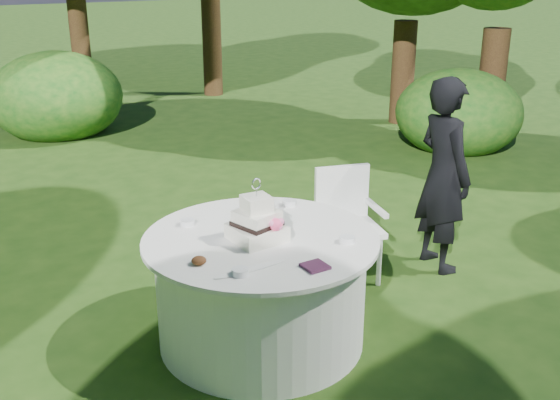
% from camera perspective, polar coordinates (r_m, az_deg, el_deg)
% --- Properties ---
extents(ground, '(80.00, 80.00, 0.00)m').
position_cam_1_polar(ground, '(4.66, -1.60, -11.96)').
color(ground, '#1C3B10').
rests_on(ground, ground).
extents(napkins, '(0.14, 0.14, 0.02)m').
position_cam_1_polar(napkins, '(3.89, 3.08, -5.78)').
color(napkins, '#431C37').
rests_on(napkins, table).
extents(feather_plume, '(0.48, 0.07, 0.01)m').
position_cam_1_polar(feather_plume, '(3.86, -2.60, -6.03)').
color(feather_plume, white).
rests_on(feather_plume, table).
extents(guest, '(0.48, 0.65, 1.63)m').
position_cam_1_polar(guest, '(5.56, 14.05, 2.12)').
color(guest, black).
rests_on(guest, ground).
extents(table, '(1.56, 1.56, 0.77)m').
position_cam_1_polar(table, '(4.47, -1.65, -7.73)').
color(table, white).
rests_on(table, ground).
extents(cake, '(0.33, 0.33, 0.43)m').
position_cam_1_polar(cake, '(4.22, -1.99, -2.08)').
color(cake, white).
rests_on(cake, table).
extents(chair, '(0.57, 0.57, 0.91)m').
position_cam_1_polar(chair, '(5.37, 5.80, -1.37)').
color(chair, white).
rests_on(chair, ground).
extents(votives, '(0.96, 0.96, 0.04)m').
position_cam_1_polar(votives, '(4.33, -1.21, -2.79)').
color(votives, silver).
rests_on(votives, table).
extents(petal_cups, '(0.93, 0.69, 0.05)m').
position_cam_1_polar(petal_cups, '(4.36, -3.76, -2.61)').
color(petal_cups, '#562D16').
rests_on(petal_cups, table).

